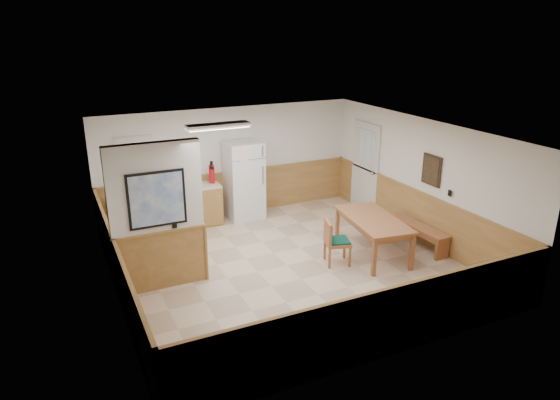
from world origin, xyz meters
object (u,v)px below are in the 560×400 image
dining_bench (417,230)px  dining_chair (333,239)px  dining_table (373,223)px  soap_bottle (134,190)px  refrigerator (244,180)px  fire_extinguisher (212,173)px

dining_bench → dining_chair: (-1.94, 0.02, 0.15)m
dining_table → soap_bottle: bearing=151.6°
refrigerator → dining_chair: refrigerator is taller
refrigerator → dining_chair: 3.00m
refrigerator → fire_extinguisher: bearing=172.3°
fire_extinguisher → dining_chair: bearing=-89.4°
fire_extinguisher → soap_bottle: (-1.71, -0.08, -0.11)m
refrigerator → dining_chair: size_ratio=2.09×
refrigerator → fire_extinguisher: (-0.72, 0.09, 0.23)m
refrigerator → fire_extinguisher: 0.76m
fire_extinguisher → soap_bottle: size_ratio=2.26×
dining_table → soap_bottle: size_ratio=8.38×
dining_table → refrigerator: bearing=125.4°
dining_table → dining_bench: 1.10m
dining_bench → fire_extinguisher: (-3.27, 3.03, 0.78)m
dining_table → fire_extinguisher: size_ratio=3.71×
dining_table → fire_extinguisher: 3.74m
dining_bench → dining_table: bearing=175.4°
refrigerator → dining_bench: 3.93m
dining_chair → soap_bottle: (-3.03, 2.92, 0.52)m
dining_bench → soap_bottle: size_ratio=6.88×
fire_extinguisher → soap_bottle: fire_extinguisher is taller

